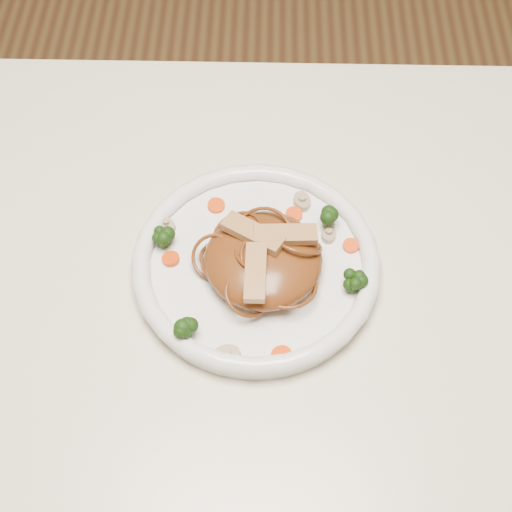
{
  "coord_description": "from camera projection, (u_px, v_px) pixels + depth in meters",
  "views": [
    {
      "loc": [
        0.03,
        -0.36,
        1.43
      ],
      "look_at": [
        0.02,
        0.07,
        0.78
      ],
      "focal_mm": 52.79,
      "sensor_mm": 36.0,
      "label": 1
    }
  ],
  "objects": [
    {
      "name": "noodle_mound",
      "position": [
        263.0,
        259.0,
        0.78
      ],
      "size": [
        0.14,
        0.14,
        0.04
      ],
      "primitive_type": "ellipsoid",
      "rotation": [
        0.0,
        0.0,
        -0.16
      ],
      "color": "#633212",
      "rests_on": "plate"
    },
    {
      "name": "chicken_a",
      "position": [
        285.0,
        235.0,
        0.76
      ],
      "size": [
        0.07,
        0.03,
        0.01
      ],
      "primitive_type": "cube",
      "rotation": [
        0.0,
        0.0,
        0.1
      ],
      "color": "tan",
      "rests_on": "noodle_mound"
    },
    {
      "name": "carrot_4",
      "position": [
        282.0,
        355.0,
        0.73
      ],
      "size": [
        0.03,
        0.03,
        0.0
      ],
      "primitive_type": "cylinder",
      "rotation": [
        0.0,
        0.0,
        0.41
      ],
      "color": "#EC3808",
      "rests_on": "plate"
    },
    {
      "name": "chicken_c",
      "position": [
        256.0,
        272.0,
        0.74
      ],
      "size": [
        0.02,
        0.06,
        0.01
      ],
      "primitive_type": "cube",
      "rotation": [
        0.0,
        0.0,
        4.7
      ],
      "color": "tan",
      "rests_on": "noodle_mound"
    },
    {
      "name": "mushroom_0",
      "position": [
        227.0,
        354.0,
        0.73
      ],
      "size": [
        0.03,
        0.03,
        0.01
      ],
      "primitive_type": "cylinder",
      "rotation": [
        0.0,
        0.0,
        0.12
      ],
      "color": "tan",
      "rests_on": "plate"
    },
    {
      "name": "chicken_b",
      "position": [
        253.0,
        233.0,
        0.77
      ],
      "size": [
        0.07,
        0.05,
        0.01
      ],
      "primitive_type": "cube",
      "rotation": [
        0.0,
        0.0,
        2.59
      ],
      "color": "tan",
      "rests_on": "noodle_mound"
    },
    {
      "name": "broccoli_1",
      "position": [
        162.0,
        236.0,
        0.8
      ],
      "size": [
        0.03,
        0.03,
        0.03
      ],
      "primitive_type": null,
      "rotation": [
        0.0,
        0.0,
        -0.31
      ],
      "color": "#16340A",
      "rests_on": "plate"
    },
    {
      "name": "broccoli_2",
      "position": [
        184.0,
        328.0,
        0.73
      ],
      "size": [
        0.03,
        0.03,
        0.03
      ],
      "primitive_type": null,
      "rotation": [
        0.0,
        0.0,
        -0.05
      ],
      "color": "#16340A",
      "rests_on": "plate"
    },
    {
      "name": "broccoli_3",
      "position": [
        354.0,
        281.0,
        0.77
      ],
      "size": [
        0.03,
        0.03,
        0.03
      ],
      "primitive_type": null,
      "rotation": [
        0.0,
        0.0,
        -0.13
      ],
      "color": "#16340A",
      "rests_on": "plate"
    },
    {
      "name": "carrot_0",
      "position": [
        294.0,
        215.0,
        0.83
      ],
      "size": [
        0.02,
        0.02,
        0.0
      ],
      "primitive_type": "cylinder",
      "rotation": [
        0.0,
        0.0,
        0.07
      ],
      "color": "#EC3808",
      "rests_on": "plate"
    },
    {
      "name": "mushroom_1",
      "position": [
        328.0,
        234.0,
        0.81
      ],
      "size": [
        0.02,
        0.02,
        0.01
      ],
      "primitive_type": "cylinder",
      "rotation": [
        0.0,
        0.0,
        1.47
      ],
      "color": "tan",
      "rests_on": "plate"
    },
    {
      "name": "mushroom_3",
      "position": [
        302.0,
        201.0,
        0.84
      ],
      "size": [
        0.03,
        0.03,
        0.01
      ],
      "primitive_type": "cylinder",
      "rotation": [
        0.0,
        0.0,
        1.7
      ],
      "color": "tan",
      "rests_on": "plate"
    },
    {
      "name": "carrot_1",
      "position": [
        171.0,
        259.0,
        0.8
      ],
      "size": [
        0.02,
        0.02,
        0.0
      ],
      "primitive_type": "cylinder",
      "rotation": [
        0.0,
        0.0,
        -0.05
      ],
      "color": "#EC3808",
      "rests_on": "plate"
    },
    {
      "name": "plate",
      "position": [
        256.0,
        267.0,
        0.8
      ],
      "size": [
        0.31,
        0.31,
        0.02
      ],
      "primitive_type": "cylinder",
      "rotation": [
        0.0,
        0.0,
        0.22
      ],
      "color": "white",
      "rests_on": "table"
    },
    {
      "name": "carrot_2",
      "position": [
        351.0,
        246.0,
        0.81
      ],
      "size": [
        0.02,
        0.02,
        0.0
      ],
      "primitive_type": "cylinder",
      "rotation": [
        0.0,
        0.0,
        -0.21
      ],
      "color": "#EC3808",
      "rests_on": "plate"
    },
    {
      "name": "mushroom_2",
      "position": [
        166.0,
        225.0,
        0.82
      ],
      "size": [
        0.03,
        0.03,
        0.01
      ],
      "primitive_type": "cylinder",
      "rotation": [
        0.0,
        0.0,
        -0.59
      ],
      "color": "tan",
      "rests_on": "plate"
    },
    {
      "name": "table",
      "position": [
        236.0,
        373.0,
        0.85
      ],
      "size": [
        1.2,
        0.8,
        0.75
      ],
      "color": "beige",
      "rests_on": "ground"
    },
    {
      "name": "broccoli_0",
      "position": [
        329.0,
        215.0,
        0.81
      ],
      "size": [
        0.04,
        0.04,
        0.03
      ],
      "primitive_type": null,
      "rotation": [
        0.0,
        0.0,
        -0.29
      ],
      "color": "#16340A",
      "rests_on": "plate"
    },
    {
      "name": "carrot_3",
      "position": [
        216.0,
        206.0,
        0.84
      ],
      "size": [
        0.02,
        0.02,
        0.0
      ],
      "primitive_type": "cylinder",
      "rotation": [
        0.0,
        0.0,
        -0.15
      ],
      "color": "#EC3808",
      "rests_on": "plate"
    }
  ]
}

